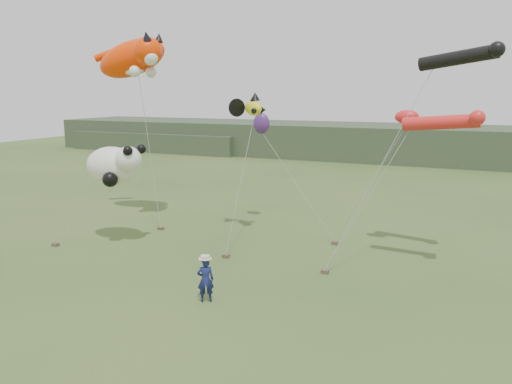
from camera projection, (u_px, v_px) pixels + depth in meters
ground at (193, 289)px, 20.26m from camera, size 120.00×120.00×0.00m
headland at (359, 142)px, 61.20m from camera, size 90.00×13.00×4.00m
festival_attendant at (206, 280)px, 18.87m from camera, size 0.76×0.69×1.74m
sandbag_anchors at (216, 247)px, 25.42m from camera, size 14.24×6.41×0.16m
cat_kite at (135, 58)px, 29.69m from camera, size 5.98×3.19×3.20m
fish_kite at (246, 107)px, 26.73m from camera, size 2.73×1.80×1.31m
tube_kites at (457, 85)px, 21.51m from camera, size 3.89×3.21×3.79m
panda_kite at (115, 165)px, 25.89m from camera, size 3.50×2.26×2.18m
misc_kites at (310, 121)px, 27.46m from camera, size 9.70×2.98×1.60m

